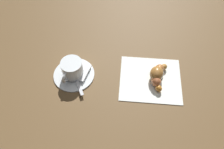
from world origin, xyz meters
name	(u,v)px	position (x,y,z in m)	size (l,w,h in m)	color
ground_plane	(117,83)	(0.00, 0.00, 0.00)	(1.80, 1.80, 0.00)	brown
saucer	(74,74)	(0.13, 0.00, 0.00)	(0.12, 0.12, 0.01)	silver
espresso_cup	(72,68)	(0.14, 0.00, 0.03)	(0.06, 0.09, 0.05)	silver
teaspoon	(74,73)	(0.13, 0.00, 0.01)	(0.08, 0.11, 0.01)	silver
sugar_packet	(85,73)	(0.10, -0.01, 0.01)	(0.06, 0.02, 0.01)	white
napkin	(150,79)	(-0.09, -0.03, 0.00)	(0.18, 0.16, 0.00)	white
croissant	(157,75)	(-0.11, -0.04, 0.02)	(0.06, 0.11, 0.04)	#AA7131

